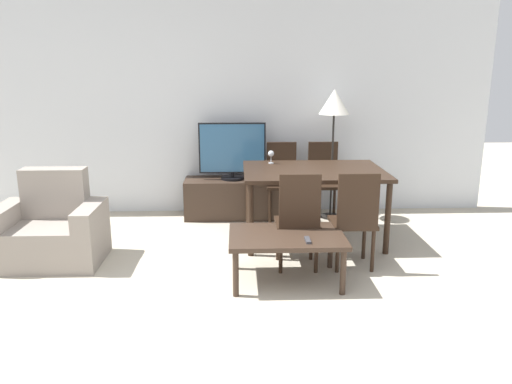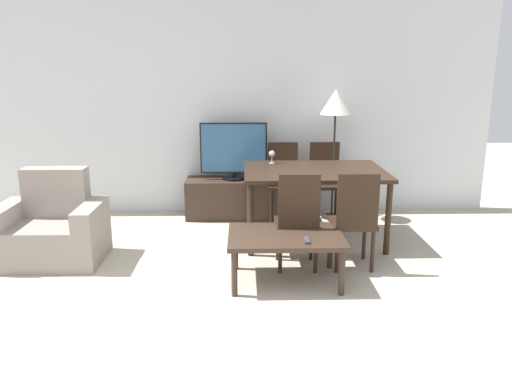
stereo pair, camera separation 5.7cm
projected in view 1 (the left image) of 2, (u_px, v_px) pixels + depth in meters
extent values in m
plane|color=#B2A893|center=(203.00, 341.00, 3.44)|extent=(18.00, 18.00, 0.00)
cube|color=silver|center=(217.00, 106.00, 6.26)|extent=(6.91, 0.06, 2.70)
cube|color=gray|center=(51.00, 243.00, 4.78)|extent=(0.62, 0.70, 0.39)
cube|color=gray|center=(55.00, 193.00, 4.91)|extent=(0.62, 0.20, 0.49)
cube|color=gray|center=(7.00, 235.00, 4.74)|extent=(0.18, 0.70, 0.57)
cube|color=gray|center=(92.00, 234.00, 4.77)|extent=(0.18, 0.70, 0.57)
cube|color=#38281E|center=(233.00, 198.00, 6.24)|extent=(1.18, 0.47, 0.48)
cylinder|color=black|center=(233.00, 178.00, 6.18)|extent=(0.29, 0.29, 0.03)
cylinder|color=black|center=(233.00, 175.00, 6.17)|extent=(0.04, 0.04, 0.05)
cube|color=black|center=(232.00, 148.00, 6.09)|extent=(0.82, 0.04, 0.62)
cube|color=#2D5B84|center=(232.00, 148.00, 6.06)|extent=(0.78, 0.01, 0.58)
cube|color=#38281E|center=(287.00, 237.00, 4.30)|extent=(0.99, 0.68, 0.04)
cylinder|color=#38281E|center=(236.00, 274.00, 4.06)|extent=(0.05, 0.05, 0.39)
cylinder|color=#38281E|center=(343.00, 272.00, 4.09)|extent=(0.05, 0.05, 0.39)
cylinder|color=#38281E|center=(236.00, 249.00, 4.62)|extent=(0.05, 0.05, 0.39)
cylinder|color=#38281E|center=(330.00, 248.00, 4.65)|extent=(0.05, 0.05, 0.39)
cube|color=black|center=(313.00, 171.00, 5.30)|extent=(1.48, 1.07, 0.04)
cylinder|color=black|center=(251.00, 220.00, 4.91)|extent=(0.06, 0.06, 0.74)
cylinder|color=black|center=(388.00, 219.00, 4.96)|extent=(0.06, 0.06, 0.74)
cylinder|color=black|center=(249.00, 196.00, 5.83)|extent=(0.06, 0.06, 0.74)
cylinder|color=black|center=(364.00, 195.00, 5.88)|extent=(0.06, 0.06, 0.74)
cube|color=black|center=(297.00, 223.00, 4.63)|extent=(0.40, 0.40, 0.04)
cylinder|color=black|center=(278.00, 240.00, 4.83)|extent=(0.04, 0.04, 0.40)
cylinder|color=black|center=(311.00, 240.00, 4.85)|extent=(0.04, 0.04, 0.40)
cylinder|color=black|center=(281.00, 252.00, 4.52)|extent=(0.04, 0.04, 0.40)
cylinder|color=black|center=(316.00, 252.00, 4.53)|extent=(0.04, 0.04, 0.40)
cube|color=black|center=(300.00, 201.00, 4.39)|extent=(0.37, 0.04, 0.49)
cube|color=black|center=(324.00, 185.00, 6.13)|extent=(0.40, 0.40, 0.04)
cylinder|color=black|center=(313.00, 206.00, 6.02)|extent=(0.04, 0.04, 0.40)
cylinder|color=black|center=(339.00, 206.00, 6.03)|extent=(0.04, 0.04, 0.40)
cylinder|color=black|center=(309.00, 199.00, 6.34)|extent=(0.04, 0.04, 0.40)
cylinder|color=black|center=(334.00, 199.00, 6.35)|extent=(0.04, 0.04, 0.40)
cube|color=black|center=(323.00, 161.00, 6.24)|extent=(0.37, 0.04, 0.49)
cube|color=black|center=(352.00, 223.00, 4.65)|extent=(0.40, 0.40, 0.04)
cylinder|color=black|center=(331.00, 239.00, 4.85)|extent=(0.04, 0.04, 0.40)
cylinder|color=black|center=(364.00, 239.00, 4.86)|extent=(0.04, 0.04, 0.40)
cylinder|color=black|center=(338.00, 251.00, 4.54)|extent=(0.04, 0.04, 0.40)
cylinder|color=black|center=(373.00, 251.00, 4.55)|extent=(0.04, 0.04, 0.40)
cube|color=black|center=(358.00, 201.00, 4.41)|extent=(0.37, 0.04, 0.49)
cube|color=black|center=(282.00, 185.00, 6.11)|extent=(0.40, 0.40, 0.04)
cylinder|color=black|center=(270.00, 206.00, 6.00)|extent=(0.04, 0.04, 0.40)
cylinder|color=black|center=(297.00, 206.00, 6.02)|extent=(0.04, 0.04, 0.40)
cylinder|color=black|center=(268.00, 199.00, 6.32)|extent=(0.04, 0.04, 0.40)
cylinder|color=black|center=(294.00, 199.00, 6.33)|extent=(0.04, 0.04, 0.40)
cube|color=black|center=(281.00, 162.00, 6.22)|extent=(0.37, 0.04, 0.49)
cylinder|color=black|center=(330.00, 216.00, 6.26)|extent=(0.24, 0.24, 0.02)
cylinder|color=black|center=(332.00, 166.00, 6.10)|extent=(0.02, 0.02, 1.26)
cone|color=white|center=(334.00, 102.00, 5.91)|extent=(0.36, 0.36, 0.29)
cube|color=#38383D|center=(308.00, 240.00, 4.13)|extent=(0.04, 0.15, 0.02)
cylinder|color=silver|center=(271.00, 163.00, 5.62)|extent=(0.06, 0.06, 0.01)
cylinder|color=silver|center=(271.00, 160.00, 5.61)|extent=(0.01, 0.01, 0.07)
sphere|color=silver|center=(271.00, 154.00, 5.59)|extent=(0.07, 0.07, 0.07)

